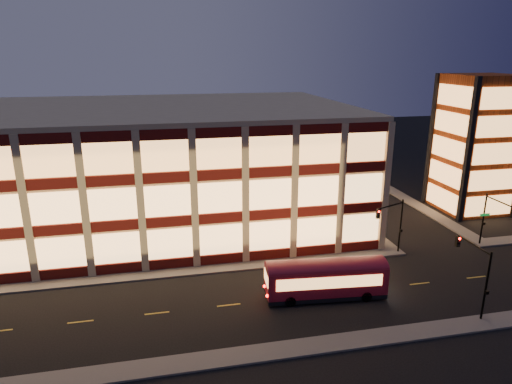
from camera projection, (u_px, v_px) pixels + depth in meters
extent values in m
plane|color=black|center=(178.00, 277.00, 43.66)|extent=(200.00, 200.00, 0.00)
cube|color=#514F4C|center=(146.00, 275.00, 43.97)|extent=(54.00, 2.00, 0.15)
cube|color=#514F4C|center=(337.00, 205.00, 64.15)|extent=(2.00, 30.00, 0.15)
cube|color=#514F4C|center=(408.00, 200.00, 66.36)|extent=(2.00, 30.00, 0.15)
cube|color=#514F4C|center=(187.00, 363.00, 31.49)|extent=(100.00, 2.00, 0.15)
cube|color=tan|center=(144.00, 166.00, 56.90)|extent=(50.00, 30.00, 14.00)
cube|color=tan|center=(140.00, 108.00, 54.78)|extent=(50.40, 30.40, 0.50)
cube|color=#470C0A|center=(146.00, 266.00, 44.63)|extent=(50.10, 0.25, 1.00)
cube|color=#FBB469|center=(144.00, 246.00, 44.03)|extent=(49.00, 0.20, 3.00)
cube|color=#470C0A|center=(331.00, 202.00, 63.81)|extent=(0.25, 30.10, 1.00)
cube|color=#FBB469|center=(332.00, 187.00, 63.19)|extent=(0.20, 29.00, 3.00)
cube|color=#470C0A|center=(142.00, 224.00, 43.34)|extent=(50.10, 0.25, 1.00)
cube|color=#FBB469|center=(141.00, 203.00, 42.74)|extent=(49.00, 0.20, 3.00)
cube|color=#470C0A|center=(333.00, 171.00, 62.52)|extent=(0.25, 30.10, 1.00)
cube|color=#FBB469|center=(333.00, 156.00, 61.90)|extent=(0.20, 29.00, 3.00)
cube|color=#470C0A|center=(139.00, 179.00, 42.05)|extent=(50.10, 0.25, 1.00)
cube|color=#FBB469|center=(137.00, 157.00, 41.45)|extent=(49.00, 0.20, 3.00)
cube|color=#470C0A|center=(334.00, 139.00, 61.23)|extent=(0.25, 30.10, 1.00)
cube|color=#FBB469|center=(335.00, 124.00, 60.61)|extent=(0.20, 29.00, 3.00)
cube|color=#8C3814|center=(476.00, 144.00, 60.28)|extent=(8.00, 8.00, 18.00)
cube|color=black|center=(468.00, 152.00, 55.74)|extent=(0.60, 0.60, 18.00)
cube|color=black|center=(431.00, 140.00, 63.22)|extent=(0.60, 0.60, 18.00)
cube|color=black|center=(482.00, 138.00, 64.82)|extent=(0.60, 0.60, 18.00)
cube|color=#FFA859|center=(489.00, 205.00, 58.58)|extent=(6.60, 0.16, 2.60)
cube|color=#FFA859|center=(442.00, 198.00, 61.57)|extent=(0.16, 6.60, 2.60)
cube|color=#FFA859|center=(493.00, 180.00, 57.58)|extent=(6.60, 0.16, 2.60)
cube|color=#FFA859|center=(445.00, 174.00, 60.57)|extent=(0.16, 6.60, 2.60)
cube|color=#FFA859|center=(497.00, 154.00, 56.58)|extent=(6.60, 0.16, 2.60)
cube|color=#FFA859|center=(448.00, 149.00, 59.58)|extent=(0.16, 6.60, 2.60)
cube|color=#FFA859|center=(501.00, 126.00, 55.59)|extent=(6.60, 0.16, 2.60)
cube|color=#FFA859|center=(451.00, 123.00, 58.58)|extent=(0.16, 6.60, 2.60)
cube|color=#FFA859|center=(506.00, 98.00, 54.59)|extent=(6.60, 0.16, 2.60)
cube|color=#FFA859|center=(454.00, 96.00, 57.59)|extent=(0.16, 6.60, 2.60)
cylinder|color=black|center=(400.00, 226.00, 48.25)|extent=(0.18, 0.18, 6.00)
cylinder|color=black|center=(391.00, 206.00, 46.41)|extent=(3.56, 1.63, 0.14)
cube|color=black|center=(378.00, 214.00, 45.50)|extent=(0.32, 0.32, 0.95)
sphere|color=#FF0C05|center=(379.00, 212.00, 45.25)|extent=(0.20, 0.20, 0.20)
cube|color=black|center=(401.00, 231.00, 48.18)|extent=(0.25, 0.18, 0.28)
cylinder|color=black|center=(483.00, 219.00, 50.26)|extent=(0.18, 0.18, 6.00)
cylinder|color=black|center=(500.00, 202.00, 47.60)|extent=(0.14, 4.00, 0.14)
cube|color=black|center=(484.00, 223.00, 50.19)|extent=(0.25, 0.18, 0.28)
cube|color=#0C7226|center=(485.00, 215.00, 49.95)|extent=(1.20, 0.06, 0.28)
cylinder|color=black|center=(486.00, 287.00, 35.82)|extent=(0.18, 0.18, 6.00)
cylinder|color=black|center=(474.00, 245.00, 36.90)|extent=(0.14, 4.00, 0.14)
cube|color=black|center=(458.00, 241.00, 38.92)|extent=(0.32, 0.32, 0.95)
sphere|color=#FF0C05|center=(460.00, 239.00, 38.66)|extent=(0.20, 0.20, 0.20)
cube|color=black|center=(487.00, 292.00, 35.75)|extent=(0.25, 0.18, 0.28)
cube|color=maroon|center=(326.00, 279.00, 39.67)|extent=(10.62, 3.54, 2.40)
cube|color=black|center=(325.00, 293.00, 40.08)|extent=(10.62, 3.54, 0.36)
cylinder|color=black|center=(290.00, 301.00, 38.58)|extent=(0.96, 0.40, 0.94)
cylinder|color=black|center=(285.00, 288.00, 40.75)|extent=(0.96, 0.40, 0.94)
cylinder|color=black|center=(366.00, 296.00, 39.35)|extent=(0.96, 0.40, 0.94)
cylinder|color=black|center=(357.00, 284.00, 41.52)|extent=(0.96, 0.40, 0.94)
cube|color=#FFA859|center=(330.00, 283.00, 38.31)|extent=(9.14, 0.89, 1.04)
cube|color=#FFA859|center=(322.00, 269.00, 40.84)|extent=(9.14, 0.89, 1.04)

